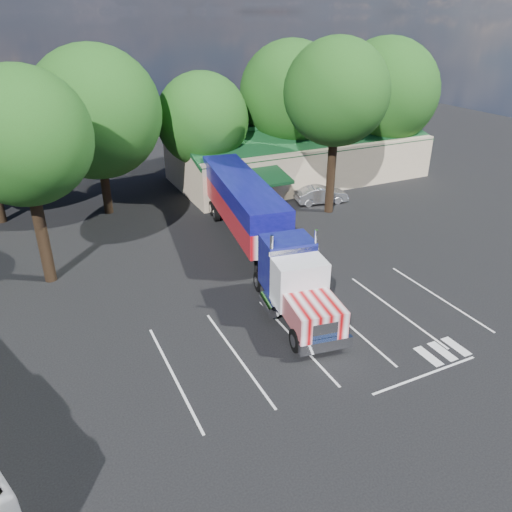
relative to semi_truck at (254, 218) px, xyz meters
name	(u,v)px	position (x,y,z in m)	size (l,w,h in m)	color
ground	(246,287)	(-2.42, -3.96, -2.62)	(120.00, 120.00, 0.00)	black
event_hall	(297,156)	(11.31, 13.85, -0.41)	(24.20, 14.12, 5.55)	#C1AD90
tree_row_c	(95,113)	(-7.42, 12.24, 5.42)	(10.00, 10.00, 13.05)	black
tree_row_d	(202,120)	(1.58, 13.54, 3.97)	(8.00, 8.00, 10.60)	black
tree_row_e	(291,94)	(10.58, 14.04, 5.47)	(9.60, 9.60, 12.90)	black
tree_row_f	(385,92)	(20.58, 12.84, 5.17)	(10.40, 10.40, 13.00)	black
tree_near_left	(22,137)	(-12.92, 2.04, 6.19)	(7.60, 7.60, 12.65)	black
tree_near_right	(337,93)	(9.08, 4.54, 6.84)	(8.00, 8.00, 13.50)	black
semi_truck	(254,218)	(0.00, 0.00, 0.00)	(6.11, 22.25, 4.63)	black
woman	(297,295)	(-0.82, -7.37, -1.81)	(0.59, 0.38, 1.61)	black
bicycle	(276,226)	(3.08, 2.60, -2.16)	(0.61, 1.75, 0.92)	black
silver_sedan	(321,195)	(9.58, 6.54, -1.87)	(1.58, 4.53, 1.49)	#A8ABB0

